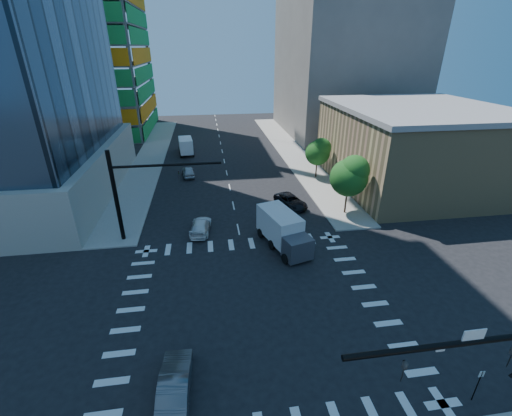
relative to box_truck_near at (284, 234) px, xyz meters
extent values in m
plane|color=black|center=(-3.98, -7.80, -1.46)|extent=(160.00, 160.00, 0.00)
cube|color=silver|center=(-3.98, -7.80, -1.46)|extent=(20.00, 20.00, 0.01)
cube|color=gray|center=(8.52, 32.20, -1.39)|extent=(5.00, 60.00, 0.15)
cube|color=gray|center=(-16.48, 32.20, -1.39)|extent=(5.00, 60.00, 0.15)
cube|color=green|center=(-18.88, 54.20, 23.04)|extent=(0.12, 24.00, 49.00)
cube|color=#A08A5D|center=(21.02, 14.20, 3.54)|extent=(20.00, 22.00, 10.00)
cube|color=gray|center=(21.02, 14.20, 8.84)|extent=(20.50, 22.50, 0.60)
cube|color=#625C58|center=(23.02, 47.20, 12.54)|extent=(24.00, 30.00, 28.00)
cylinder|color=black|center=(2.52, -19.30, 6.09)|extent=(10.00, 0.24, 0.24)
imported|color=black|center=(4.52, -19.30, 4.99)|extent=(0.16, 0.20, 1.00)
imported|color=black|center=(0.02, -19.30, 4.99)|extent=(0.16, 0.20, 1.00)
cube|color=white|center=(2.52, -19.30, 6.44)|extent=(0.90, 0.04, 0.50)
cylinder|color=black|center=(-15.48, 3.70, 3.19)|extent=(0.40, 0.40, 9.00)
cylinder|color=black|center=(-10.48, 3.70, 6.09)|extent=(10.00, 0.24, 0.24)
imported|color=black|center=(-9.48, 3.70, 4.99)|extent=(0.16, 0.20, 1.00)
cylinder|color=#382316|center=(8.52, 6.20, -0.18)|extent=(0.20, 0.20, 2.27)
sphere|color=#124615|center=(8.52, 6.20, 2.91)|extent=(4.16, 4.16, 4.16)
sphere|color=#276622|center=(8.92, 5.90, 3.89)|extent=(3.25, 3.25, 3.25)
cylinder|color=#382316|center=(8.82, 18.20, -0.35)|extent=(0.20, 0.20, 1.92)
sphere|color=#124615|center=(8.82, 18.20, 2.26)|extent=(3.52, 3.52, 3.52)
sphere|color=#276622|center=(9.22, 17.90, 3.09)|extent=(2.75, 2.75, 2.75)
cylinder|color=black|center=(6.72, -16.80, -0.36)|extent=(0.06, 0.06, 2.20)
cube|color=silver|center=(6.72, -16.80, 0.54)|extent=(0.30, 0.03, 0.40)
imported|color=black|center=(2.82, 8.98, -0.78)|extent=(3.79, 5.41, 1.37)
imported|color=white|center=(-7.87, 4.23, -0.79)|extent=(2.47, 4.86, 1.35)
imported|color=#ABADB3|center=(-9.69, 21.55, -0.74)|extent=(2.23, 4.43, 1.45)
imported|color=#535459|center=(-9.24, -14.00, -0.70)|extent=(1.77, 4.69, 1.53)
cube|color=silver|center=(0.00, 0.00, 0.50)|extent=(3.85, 5.66, 2.69)
cube|color=#43434B|center=(0.00, 0.00, -0.17)|extent=(2.81, 2.46, 1.97)
cube|color=white|center=(-10.46, 33.71, 0.28)|extent=(2.68, 4.80, 2.39)
cube|color=#43434B|center=(-10.46, 33.71, -0.32)|extent=(2.27, 1.87, 1.74)
camera|label=1|loc=(-6.72, -27.34, 15.97)|focal=24.00mm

